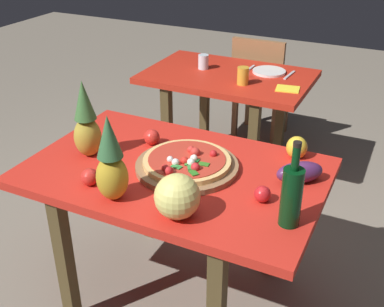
% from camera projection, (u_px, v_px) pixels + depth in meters
% --- Properties ---
extents(ground_plane, '(10.00, 10.00, 0.00)m').
position_uv_depth(ground_plane, '(177.00, 294.00, 2.42)').
color(ground_plane, gray).
extents(display_table, '(1.28, 0.82, 0.73)m').
position_uv_depth(display_table, '(175.00, 186.00, 2.12)').
color(display_table, '#4F3E22').
rests_on(display_table, ground_plane).
extents(background_table, '(1.09, 0.71, 0.73)m').
position_uv_depth(background_table, '(227.00, 89.00, 3.23)').
color(background_table, '#4F3E22').
rests_on(background_table, ground_plane).
extents(dining_chair, '(0.40, 0.40, 0.85)m').
position_uv_depth(dining_chair, '(260.00, 83.00, 3.74)').
color(dining_chair, '#8C6341').
rests_on(dining_chair, ground_plane).
extents(pizza_board, '(0.45, 0.45, 0.02)m').
position_uv_depth(pizza_board, '(187.00, 166.00, 2.07)').
color(pizza_board, '#8C6341').
rests_on(pizza_board, display_table).
extents(pizza, '(0.38, 0.38, 0.06)m').
position_uv_depth(pizza, '(187.00, 161.00, 2.06)').
color(pizza, '#E3B469').
rests_on(pizza, pizza_board).
extents(wine_bottle, '(0.08, 0.08, 0.33)m').
position_uv_depth(wine_bottle, '(292.00, 195.00, 1.67)').
color(wine_bottle, black).
rests_on(wine_bottle, display_table).
extents(pineapple_left, '(0.12, 0.12, 0.36)m').
position_uv_depth(pineapple_left, '(86.00, 123.00, 2.11)').
color(pineapple_left, '#AB9531').
rests_on(pineapple_left, display_table).
extents(pineapple_right, '(0.12, 0.12, 0.35)m').
position_uv_depth(pineapple_right, '(111.00, 163.00, 1.80)').
color(pineapple_right, gold).
rests_on(pineapple_right, display_table).
extents(melon, '(0.17, 0.17, 0.17)m').
position_uv_depth(melon, '(177.00, 197.00, 1.73)').
color(melon, '#DED671').
rests_on(melon, display_table).
extents(bell_pepper, '(0.09, 0.09, 0.10)m').
position_uv_depth(bell_pepper, '(297.00, 147.00, 2.15)').
color(bell_pepper, yellow).
rests_on(bell_pepper, display_table).
extents(eggplant, '(0.21, 0.20, 0.09)m').
position_uv_depth(eggplant, '(300.00, 172.00, 1.96)').
color(eggplant, '#522557').
rests_on(eggplant, display_table).
extents(tomato_at_corner, '(0.08, 0.08, 0.08)m').
position_uv_depth(tomato_at_corner, '(152.00, 137.00, 2.26)').
color(tomato_at_corner, red).
rests_on(tomato_at_corner, display_table).
extents(tomato_by_bottle, '(0.07, 0.07, 0.07)m').
position_uv_depth(tomato_by_bottle, '(262.00, 194.00, 1.84)').
color(tomato_by_bottle, red).
rests_on(tomato_by_bottle, display_table).
extents(tomato_near_board, '(0.07, 0.07, 0.07)m').
position_uv_depth(tomato_near_board, '(90.00, 177.00, 1.95)').
color(tomato_near_board, red).
rests_on(tomato_near_board, display_table).
extents(drinking_glass_juice, '(0.07, 0.07, 0.11)m').
position_uv_depth(drinking_glass_juice, '(243.00, 76.00, 2.98)').
color(drinking_glass_juice, gold).
rests_on(drinking_glass_juice, background_table).
extents(drinking_glass_water, '(0.07, 0.07, 0.10)m').
position_uv_depth(drinking_glass_water, '(203.00, 62.00, 3.25)').
color(drinking_glass_water, silver).
rests_on(drinking_glass_water, background_table).
extents(dinner_plate, '(0.22, 0.22, 0.02)m').
position_uv_depth(dinner_plate, '(269.00, 71.00, 3.20)').
color(dinner_plate, white).
rests_on(dinner_plate, background_table).
extents(fork_utensil, '(0.02, 0.18, 0.01)m').
position_uv_depth(fork_utensil, '(249.00, 69.00, 3.26)').
color(fork_utensil, silver).
rests_on(fork_utensil, background_table).
extents(knife_utensil, '(0.03, 0.18, 0.01)m').
position_uv_depth(knife_utensil, '(289.00, 75.00, 3.15)').
color(knife_utensil, silver).
rests_on(knife_utensil, background_table).
extents(napkin_folded, '(0.16, 0.14, 0.01)m').
position_uv_depth(napkin_folded, '(288.00, 89.00, 2.93)').
color(napkin_folded, yellow).
rests_on(napkin_folded, background_table).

